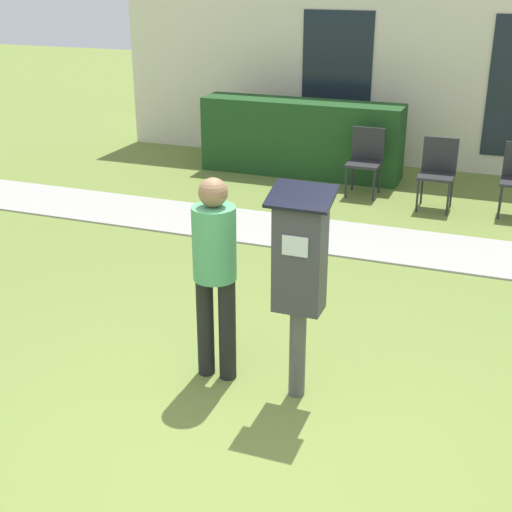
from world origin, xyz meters
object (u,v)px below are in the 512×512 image
Objects in this scene: parking_meter at (300,268)px; outdoor_chair_middle at (438,168)px; person_standing at (215,264)px; outdoor_chair_left at (366,156)px.

outdoor_chair_middle is at bearing 85.68° from parking_meter.
person_standing is (-0.65, 0.04, -0.09)m from parking_meter.
outdoor_chair_left is at bearing 170.27° from outdoor_chair_middle.
parking_meter reaches higher than outdoor_chair_left.
outdoor_chair_middle is at bearing 75.37° from person_standing.
person_standing reaches higher than outdoor_chair_left.
parking_meter is at bearing -89.41° from outdoor_chair_middle.
outdoor_chair_middle is (0.36, 4.80, -0.49)m from parking_meter.
outdoor_chair_left is at bearing 87.18° from person_standing.
parking_meter is 0.66m from person_standing.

